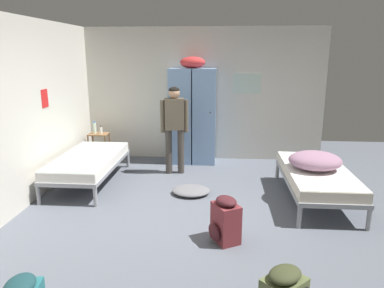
{
  "coord_description": "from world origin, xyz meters",
  "views": [
    {
      "loc": [
        0.37,
        -4.36,
        2.13
      ],
      "look_at": [
        0.0,
        0.29,
        0.95
      ],
      "focal_mm": 33.64,
      "sensor_mm": 36.0,
      "label": 1
    }
  ],
  "objects_px": {
    "person_traveler": "(174,122)",
    "water_bottle": "(95,128)",
    "bedding_heap": "(315,161)",
    "clothes_pile_grey": "(191,191)",
    "bed_right": "(317,176)",
    "lotion_bottle": "(101,130)",
    "bed_left_rear": "(89,161)",
    "shelf_unit": "(99,144)",
    "backpack_maroon": "(225,221)",
    "locker_bank": "(193,114)"
  },
  "relations": [
    {
      "from": "person_traveler",
      "to": "water_bottle",
      "type": "height_order",
      "value": "person_traveler"
    },
    {
      "from": "water_bottle",
      "to": "lotion_bottle",
      "type": "height_order",
      "value": "water_bottle"
    },
    {
      "from": "shelf_unit",
      "to": "clothes_pile_grey",
      "type": "height_order",
      "value": "shelf_unit"
    },
    {
      "from": "bed_right",
      "to": "bedding_heap",
      "type": "distance_m",
      "value": 0.24
    },
    {
      "from": "person_traveler",
      "to": "clothes_pile_grey",
      "type": "xyz_separation_m",
      "value": [
        0.38,
        -0.99,
        -0.89
      ]
    },
    {
      "from": "water_bottle",
      "to": "lotion_bottle",
      "type": "distance_m",
      "value": 0.17
    },
    {
      "from": "person_traveler",
      "to": "water_bottle",
      "type": "relative_size",
      "value": 6.34
    },
    {
      "from": "person_traveler",
      "to": "shelf_unit",
      "type": "bearing_deg",
      "value": 158.99
    },
    {
      "from": "bed_right",
      "to": "bedding_heap",
      "type": "bearing_deg",
      "value": -159.07
    },
    {
      "from": "clothes_pile_grey",
      "to": "person_traveler",
      "type": "bearing_deg",
      "value": 110.88
    },
    {
      "from": "bed_right",
      "to": "person_traveler",
      "type": "distance_m",
      "value": 2.55
    },
    {
      "from": "water_bottle",
      "to": "backpack_maroon",
      "type": "relative_size",
      "value": 0.45
    },
    {
      "from": "bed_right",
      "to": "bed_left_rear",
      "type": "relative_size",
      "value": 1.0
    },
    {
      "from": "shelf_unit",
      "to": "lotion_bottle",
      "type": "xyz_separation_m",
      "value": [
        0.07,
        -0.04,
        0.3
      ]
    },
    {
      "from": "bed_left_rear",
      "to": "clothes_pile_grey",
      "type": "distance_m",
      "value": 1.8
    },
    {
      "from": "bed_right",
      "to": "lotion_bottle",
      "type": "distance_m",
      "value": 4.14
    },
    {
      "from": "shelf_unit",
      "to": "water_bottle",
      "type": "relative_size",
      "value": 2.31
    },
    {
      "from": "bed_right",
      "to": "backpack_maroon",
      "type": "height_order",
      "value": "backpack_maroon"
    },
    {
      "from": "person_traveler",
      "to": "locker_bank",
      "type": "bearing_deg",
      "value": 70.0
    },
    {
      "from": "locker_bank",
      "to": "water_bottle",
      "type": "height_order",
      "value": "locker_bank"
    },
    {
      "from": "water_bottle",
      "to": "backpack_maroon",
      "type": "height_order",
      "value": "water_bottle"
    },
    {
      "from": "bed_left_rear",
      "to": "shelf_unit",
      "type": "bearing_deg",
      "value": 101.13
    },
    {
      "from": "bedding_heap",
      "to": "clothes_pile_grey",
      "type": "xyz_separation_m",
      "value": [
        -1.82,
        0.11,
        -0.57
      ]
    },
    {
      "from": "shelf_unit",
      "to": "lotion_bottle",
      "type": "bearing_deg",
      "value": -29.74
    },
    {
      "from": "person_traveler",
      "to": "lotion_bottle",
      "type": "xyz_separation_m",
      "value": [
        -1.54,
        0.58,
        -0.3
      ]
    },
    {
      "from": "person_traveler",
      "to": "clothes_pile_grey",
      "type": "height_order",
      "value": "person_traveler"
    },
    {
      "from": "lotion_bottle",
      "to": "backpack_maroon",
      "type": "xyz_separation_m",
      "value": [
        2.43,
        -2.98,
        -0.39
      ]
    },
    {
      "from": "bedding_heap",
      "to": "clothes_pile_grey",
      "type": "height_order",
      "value": "bedding_heap"
    },
    {
      "from": "person_traveler",
      "to": "lotion_bottle",
      "type": "distance_m",
      "value": 1.68
    },
    {
      "from": "water_bottle",
      "to": "backpack_maroon",
      "type": "bearing_deg",
      "value": -49.7
    },
    {
      "from": "bed_left_rear",
      "to": "lotion_bottle",
      "type": "xyz_separation_m",
      "value": [
        -0.18,
        1.23,
        0.27
      ]
    },
    {
      "from": "bedding_heap",
      "to": "clothes_pile_grey",
      "type": "bearing_deg",
      "value": 176.57
    },
    {
      "from": "bedding_heap",
      "to": "person_traveler",
      "type": "height_order",
      "value": "person_traveler"
    },
    {
      "from": "bed_left_rear",
      "to": "water_bottle",
      "type": "bearing_deg",
      "value": 104.34
    },
    {
      "from": "shelf_unit",
      "to": "bed_right",
      "type": "relative_size",
      "value": 0.3
    },
    {
      "from": "bed_right",
      "to": "bedding_heap",
      "type": "height_order",
      "value": "bedding_heap"
    },
    {
      "from": "bed_left_rear",
      "to": "clothes_pile_grey",
      "type": "relative_size",
      "value": 3.24
    },
    {
      "from": "shelf_unit",
      "to": "bed_left_rear",
      "type": "relative_size",
      "value": 0.3
    },
    {
      "from": "lotion_bottle",
      "to": "clothes_pile_grey",
      "type": "height_order",
      "value": "lotion_bottle"
    },
    {
      "from": "bed_left_rear",
      "to": "bedding_heap",
      "type": "xyz_separation_m",
      "value": [
        3.56,
        -0.44,
        0.24
      ]
    },
    {
      "from": "shelf_unit",
      "to": "backpack_maroon",
      "type": "distance_m",
      "value": 3.93
    },
    {
      "from": "shelf_unit",
      "to": "bed_left_rear",
      "type": "height_order",
      "value": "shelf_unit"
    },
    {
      "from": "person_traveler",
      "to": "bedding_heap",
      "type": "bearing_deg",
      "value": -26.54
    },
    {
      "from": "bed_left_rear",
      "to": "bed_right",
      "type": "bearing_deg",
      "value": -6.74
    },
    {
      "from": "bed_left_rear",
      "to": "water_bottle",
      "type": "height_order",
      "value": "water_bottle"
    },
    {
      "from": "person_traveler",
      "to": "bed_left_rear",
      "type": "bearing_deg",
      "value": -154.51
    },
    {
      "from": "bed_left_rear",
      "to": "bedding_heap",
      "type": "height_order",
      "value": "bedding_heap"
    },
    {
      "from": "locker_bank",
      "to": "water_bottle",
      "type": "relative_size",
      "value": 8.39
    },
    {
      "from": "bed_right",
      "to": "bedding_heap",
      "type": "xyz_separation_m",
      "value": [
        -0.05,
        -0.02,
        0.24
      ]
    },
    {
      "from": "bed_right",
      "to": "bed_left_rear",
      "type": "height_order",
      "value": "same"
    }
  ]
}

